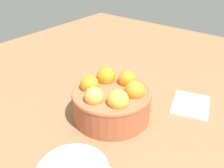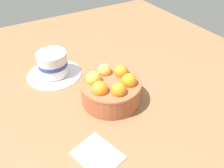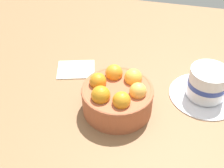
{
  "view_description": "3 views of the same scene",
  "coord_description": "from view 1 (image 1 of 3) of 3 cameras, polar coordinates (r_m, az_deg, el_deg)",
  "views": [
    {
      "loc": [
        -32.81,
        -25.61,
        31.53
      ],
      "look_at": [
        0.79,
        0.5,
        7.08
      ],
      "focal_mm": 40.11,
      "sensor_mm": 36.0,
      "label": 1
    },
    {
      "loc": [
        40.65,
        -23.9,
        42.01
      ],
      "look_at": [
        1.99,
        -0.89,
        7.14
      ],
      "focal_mm": 37.37,
      "sensor_mm": 36.0,
      "label": 2
    },
    {
      "loc": [
        -9.87,
        46.29,
        48.14
      ],
      "look_at": [
        1.45,
        -0.93,
        6.32
      ],
      "focal_mm": 47.37,
      "sensor_mm": 36.0,
      "label": 3
    }
  ],
  "objects": [
    {
      "name": "ground_plane",
      "position": [
        0.54,
        -0.1,
        -9.11
      ],
      "size": [
        128.25,
        114.04,
        4.32
      ],
      "primitive_type": "cube",
      "color": "brown"
    },
    {
      "name": "terracotta_bowl",
      "position": [
        0.5,
        -0.08,
        -3.62
      ],
      "size": [
        15.78,
        15.78,
        8.84
      ],
      "color": "#AD5938",
      "rests_on": "ground_plane"
    },
    {
      "name": "folded_napkin",
      "position": [
        0.58,
        17.5,
        -4.39
      ],
      "size": [
        11.38,
        10.01,
        0.6
      ],
      "primitive_type": "cube",
      "rotation": [
        0.0,
        0.0,
        0.28
      ],
      "color": "white",
      "rests_on": "ground_plane"
    }
  ]
}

